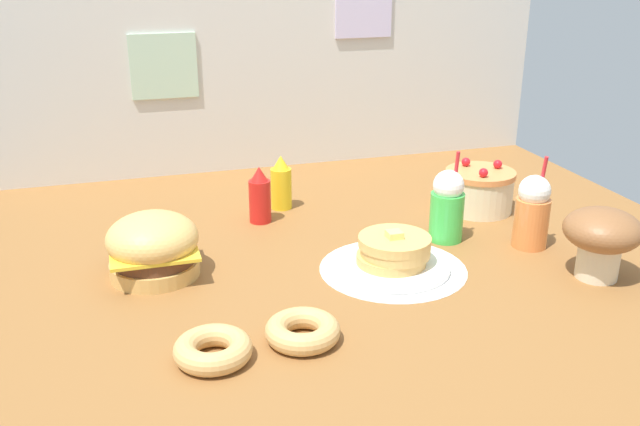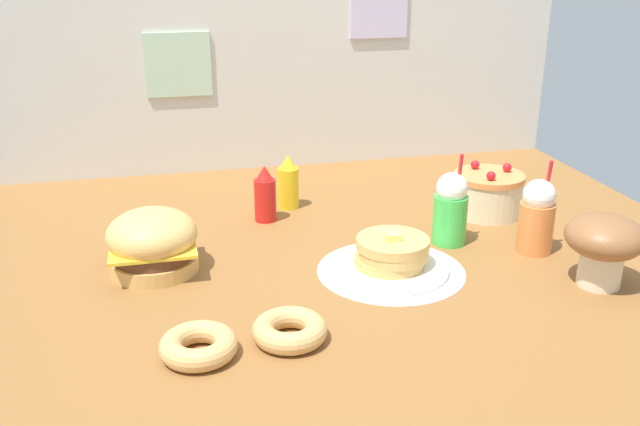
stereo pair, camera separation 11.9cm
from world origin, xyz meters
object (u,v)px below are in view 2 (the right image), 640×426
object	(u,v)px
orange_float_cup	(537,217)
donut_chocolate	(290,329)
cream_soda_cup	(450,209)
pancake_stack	(392,257)
burger	(153,242)
ketchup_bottle	(265,195)
mushroom_stool	(604,243)
layer_cake	(488,193)
donut_pink_glaze	(198,345)
mustard_bottle	(288,183)

from	to	relation	value
orange_float_cup	donut_chocolate	bearing A→B (deg)	-157.70
cream_soda_cup	pancake_stack	bearing A→B (deg)	-147.38
burger	donut_chocolate	bearing A→B (deg)	-56.64
cream_soda_cup	donut_chocolate	bearing A→B (deg)	-142.43
pancake_stack	orange_float_cup	size ratio (longest dim) A/B	1.13
burger	donut_chocolate	xyz separation A→B (m)	(0.30, -0.46, -0.06)
ketchup_bottle	mushroom_stool	world-z (taller)	mushroom_stool
pancake_stack	layer_cake	distance (m)	0.59
orange_float_cup	mushroom_stool	size ratio (longest dim) A/B	1.36
donut_pink_glaze	mushroom_stool	bearing A→B (deg)	5.74
donut_pink_glaze	mushroom_stool	xyz separation A→B (m)	(1.09, 0.11, 0.10)
mustard_bottle	ketchup_bottle	bearing A→B (deg)	-133.22
mustard_bottle	donut_chocolate	size ratio (longest dim) A/B	1.08
burger	mustard_bottle	world-z (taller)	mustard_bottle
pancake_stack	donut_pink_glaze	size ratio (longest dim) A/B	1.83
pancake_stack	layer_cake	size ratio (longest dim) A/B	1.36
burger	mushroom_stool	xyz separation A→B (m)	(1.18, -0.37, 0.04)
mushroom_stool	layer_cake	bearing A→B (deg)	95.75
layer_cake	cream_soda_cup	world-z (taller)	cream_soda_cup
pancake_stack	burger	bearing A→B (deg)	166.47
burger	pancake_stack	size ratio (longest dim) A/B	0.78
orange_float_cup	donut_chocolate	world-z (taller)	orange_float_cup
layer_cake	orange_float_cup	xyz separation A→B (m)	(-0.00, -0.32, 0.04)
mustard_bottle	donut_pink_glaze	world-z (taller)	mustard_bottle
mustard_bottle	mushroom_stool	size ratio (longest dim) A/B	0.91
ketchup_bottle	orange_float_cup	xyz separation A→B (m)	(0.75, -0.44, 0.02)
burger	mustard_bottle	xyz separation A→B (m)	(0.47, 0.42, 0.00)
mustard_bottle	cream_soda_cup	xyz separation A→B (m)	(0.43, -0.42, 0.02)
pancake_stack	ketchup_bottle	bearing A→B (deg)	121.13
donut_chocolate	layer_cake	bearing A→B (deg)	38.90
donut_chocolate	mushroom_stool	world-z (taller)	mushroom_stool
cream_soda_cup	donut_pink_glaze	world-z (taller)	cream_soda_cup
ketchup_bottle	mustard_bottle	bearing A→B (deg)	46.78
cream_soda_cup	orange_float_cup	world-z (taller)	same
pancake_stack	donut_pink_glaze	world-z (taller)	pancake_stack
burger	mustard_bottle	bearing A→B (deg)	41.80
layer_cake	donut_pink_glaze	xyz separation A→B (m)	(-1.03, -0.68, -0.04)
mushroom_stool	donut_pink_glaze	bearing A→B (deg)	-174.26
pancake_stack	orange_float_cup	world-z (taller)	orange_float_cup
pancake_stack	donut_pink_glaze	bearing A→B (deg)	-150.34
mustard_bottle	donut_chocolate	world-z (taller)	mustard_bottle
mustard_bottle	mushroom_stool	world-z (taller)	mushroom_stool
pancake_stack	ketchup_bottle	xyz separation A→B (m)	(-0.28, 0.47, 0.04)
pancake_stack	donut_chocolate	world-z (taller)	pancake_stack
cream_soda_cup	donut_pink_glaze	distance (m)	0.94
orange_float_cup	ketchup_bottle	bearing A→B (deg)	149.60
donut_chocolate	orange_float_cup	bearing A→B (deg)	22.30
cream_soda_cup	mushroom_stool	world-z (taller)	cream_soda_cup
mushroom_stool	pancake_stack	bearing A→B (deg)	157.87
cream_soda_cup	donut_pink_glaze	bearing A→B (deg)	-149.44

